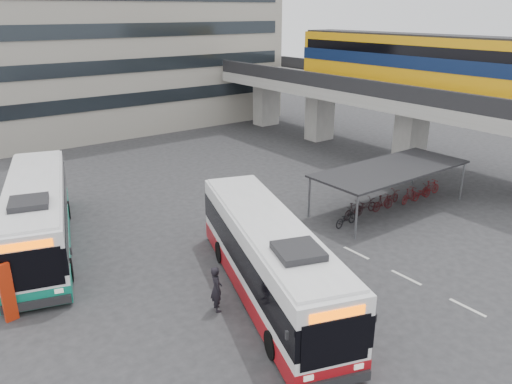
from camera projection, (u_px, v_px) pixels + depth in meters
ground at (319, 268)px, 23.20m from camera, size 120.00×120.00×0.00m
viaduct at (390, 79)px, 38.41m from camera, size 8.00×32.00×9.68m
bike_shelter at (389, 188)px, 29.76m from camera, size 10.00×4.00×2.54m
road_markings at (406, 277)px, 22.34m from camera, size 0.15×7.60×0.01m
bus_main at (269, 259)px, 20.47m from camera, size 6.43×12.39×3.61m
bus_teal at (38, 216)px, 24.61m from camera, size 6.10×12.71×3.68m
pedestrian at (216, 289)px, 19.62m from camera, size 0.63×0.80×1.92m
sign_totem_mid at (7, 292)px, 18.86m from camera, size 0.52×0.24×2.43m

